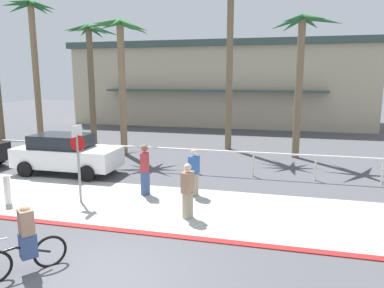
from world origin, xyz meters
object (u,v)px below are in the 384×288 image
(palm_tree_1, at_px, (33,38))
(palm_tree_4, at_px, (230,26))
(palm_tree_3, at_px, (120,50))
(palm_tree_5, at_px, (301,52))
(cyclist_black_0, at_px, (25,242))
(stop_sign_bike_lane, at_px, (78,153))
(pedestrian_2, at_px, (145,172))
(pedestrian_1, at_px, (188,193))
(pedestrian_0, at_px, (194,174))
(palm_tree_2, at_px, (90,54))
(bollard_0, at_px, (7,189))
(car_white_1, at_px, (66,154))

(palm_tree_1, relative_size, palm_tree_4, 0.93)
(palm_tree_3, xyz_separation_m, palm_tree_5, (8.91, 1.32, -0.17))
(palm_tree_3, bearing_deg, cyclist_black_0, -75.22)
(stop_sign_bike_lane, distance_m, palm_tree_3, 8.44)
(cyclist_black_0, bearing_deg, pedestrian_2, 83.99)
(cyclist_black_0, height_order, pedestrian_1, pedestrian_1)
(palm_tree_5, height_order, pedestrian_0, palm_tree_5)
(palm_tree_2, bearing_deg, palm_tree_1, -161.75)
(palm_tree_2, distance_m, pedestrian_2, 11.84)
(bollard_0, bearing_deg, palm_tree_4, 62.71)
(palm_tree_2, distance_m, cyclist_black_0, 15.98)
(pedestrian_1, bearing_deg, bollard_0, -177.07)
(palm_tree_2, height_order, palm_tree_3, palm_tree_2)
(cyclist_black_0, xyz_separation_m, pedestrian_1, (2.53, 3.69, 0.06))
(bollard_0, distance_m, pedestrian_0, 6.07)
(stop_sign_bike_lane, bearing_deg, car_white_1, 128.82)
(palm_tree_3, bearing_deg, bollard_0, -92.49)
(cyclist_black_0, bearing_deg, bollard_0, 134.98)
(palm_tree_1, height_order, pedestrian_2, palm_tree_1)
(palm_tree_3, xyz_separation_m, pedestrian_2, (3.60, -6.13, -4.58))
(palm_tree_3, xyz_separation_m, palm_tree_4, (5.21, 2.69, 1.34))
(pedestrian_2, bearing_deg, pedestrian_0, 11.14)
(bollard_0, relative_size, palm_tree_2, 0.14)
(palm_tree_4, relative_size, pedestrian_2, 5.06)
(car_white_1, height_order, pedestrian_0, car_white_1)
(car_white_1, relative_size, pedestrian_0, 2.65)
(bollard_0, bearing_deg, cyclist_black_0, -45.02)
(palm_tree_1, xyz_separation_m, pedestrian_1, (11.75, -9.26, -5.57))
(palm_tree_3, height_order, car_white_1, palm_tree_3)
(palm_tree_2, height_order, cyclist_black_0, palm_tree_2)
(palm_tree_4, height_order, pedestrian_1, palm_tree_4)
(bollard_0, distance_m, cyclist_black_0, 4.79)
(palm_tree_5, xyz_separation_m, pedestrian_0, (-3.65, -7.12, -4.48))
(stop_sign_bike_lane, bearing_deg, palm_tree_2, 116.50)
(palm_tree_5, relative_size, pedestrian_0, 4.24)
(stop_sign_bike_lane, distance_m, palm_tree_5, 11.76)
(palm_tree_3, bearing_deg, pedestrian_0, -47.78)
(palm_tree_1, relative_size, car_white_1, 1.92)
(palm_tree_3, distance_m, palm_tree_5, 9.01)
(palm_tree_4, bearing_deg, pedestrian_1, -88.11)
(palm_tree_1, relative_size, palm_tree_5, 1.20)
(bollard_0, height_order, palm_tree_3, palm_tree_3)
(car_white_1, height_order, pedestrian_2, pedestrian_2)
(palm_tree_2, xyz_separation_m, pedestrian_1, (8.66, -10.28, -4.68))
(palm_tree_3, bearing_deg, stop_sign_bike_lane, -76.20)
(palm_tree_2, bearing_deg, pedestrian_0, -44.73)
(bollard_0, bearing_deg, car_white_1, 94.84)
(palm_tree_2, height_order, pedestrian_1, palm_tree_2)
(pedestrian_0, bearing_deg, bollard_0, -157.71)
(palm_tree_3, distance_m, pedestrian_1, 10.65)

